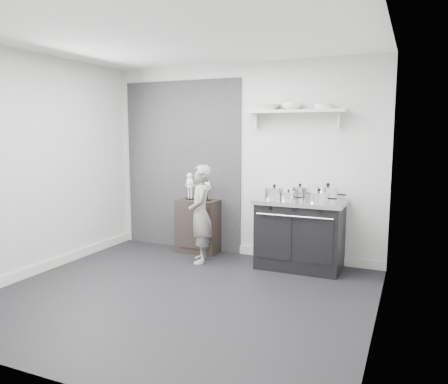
{
  "coord_description": "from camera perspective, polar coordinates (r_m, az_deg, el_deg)",
  "views": [
    {
      "loc": [
        2.26,
        -3.96,
        1.75
      ],
      "look_at": [
        0.11,
        0.95,
        1.01
      ],
      "focal_mm": 35.0,
      "sensor_mm": 36.0,
      "label": 1
    }
  ],
  "objects": [
    {
      "name": "ground",
      "position": [
        4.89,
        -5.78,
        -13.22
      ],
      "size": [
        4.0,
        4.0,
        0.0
      ],
      "primitive_type": "plane",
      "color": "black",
      "rests_on": "ground"
    },
    {
      "name": "pot_front_right",
      "position": [
        5.42,
        12.31,
        -0.67
      ],
      "size": [
        0.34,
        0.25,
        0.18
      ],
      "color": "white",
      "rests_on": "stove"
    },
    {
      "name": "skeleton_full",
      "position": [
        6.37,
        -4.49,
        1.03
      ],
      "size": [
        0.13,
        0.08,
        0.45
      ],
      "primitive_type": null,
      "color": "white",
      "rests_on": "side_cabinet"
    },
    {
      "name": "bowl_large",
      "position": [
        5.93,
        5.77,
        10.95
      ],
      "size": [
        0.31,
        0.31,
        0.08
      ],
      "primitive_type": "imported",
      "color": "white",
      "rests_on": "wall_shelf"
    },
    {
      "name": "side_cabinet",
      "position": [
        6.41,
        -3.4,
        -4.46
      ],
      "size": [
        0.6,
        0.35,
        0.78
      ],
      "primitive_type": "cube",
      "color": "black",
      "rests_on": "ground"
    },
    {
      "name": "bowl_small",
      "position": [
        5.84,
        8.85,
        10.98
      ],
      "size": [
        0.27,
        0.27,
        0.08
      ],
      "primitive_type": "imported",
      "color": "white",
      "rests_on": "wall_shelf"
    },
    {
      "name": "wall_shelf",
      "position": [
        5.83,
        9.3,
        10.26
      ],
      "size": [
        1.3,
        0.26,
        0.24
      ],
      "color": "silver",
      "rests_on": "room_shell"
    },
    {
      "name": "stove",
      "position": [
        5.74,
        9.91,
        -5.37
      ],
      "size": [
        1.12,
        0.7,
        0.9
      ],
      "color": "black",
      "rests_on": "ground"
    },
    {
      "name": "pot_front_center",
      "position": [
        5.53,
        8.42,
        -0.54
      ],
      "size": [
        0.27,
        0.18,
        0.14
      ],
      "color": "white",
      "rests_on": "stove"
    },
    {
      "name": "pot_back_left",
      "position": [
        5.78,
        9.89,
        -0.02
      ],
      "size": [
        0.32,
        0.23,
        0.19
      ],
      "color": "white",
      "rests_on": "stove"
    },
    {
      "name": "skeleton_torso",
      "position": [
        6.24,
        -2.22,
        0.7
      ],
      "size": [
        0.11,
        0.07,
        0.4
      ],
      "primitive_type": null,
      "color": "white",
      "rests_on": "side_cabinet"
    },
    {
      "name": "pot_back_right",
      "position": [
        5.67,
        13.39,
        -0.16
      ],
      "size": [
        0.37,
        0.28,
        0.22
      ],
      "color": "white",
      "rests_on": "stove"
    },
    {
      "name": "child",
      "position": [
        5.87,
        -3.09,
        -2.89
      ],
      "size": [
        0.5,
        0.57,
        1.32
      ],
      "primitive_type": "imported",
      "rotation": [
        0.0,
        0.0,
        -1.11
      ],
      "color": "gray",
      "rests_on": "ground"
    },
    {
      "name": "room_shell",
      "position": [
        4.74,
        -6.11,
        6.42
      ],
      "size": [
        4.02,
        3.62,
        2.71
      ],
      "color": "#BABAB8",
      "rests_on": "ground"
    },
    {
      "name": "pot_front_left",
      "position": [
        5.66,
        6.59,
        -0.13
      ],
      "size": [
        0.33,
        0.25,
        0.19
      ],
      "color": "white",
      "rests_on": "stove"
    },
    {
      "name": "plate_stack",
      "position": [
        5.74,
        12.91,
        10.82
      ],
      "size": [
        0.24,
        0.24,
        0.06
      ],
      "primitive_type": "cylinder",
      "color": "silver",
      "rests_on": "wall_shelf"
    }
  ]
}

